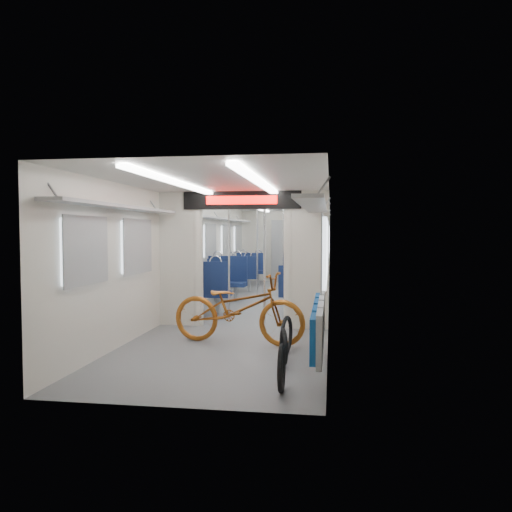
{
  "coord_description": "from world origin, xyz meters",
  "views": [
    {
      "loc": [
        1.48,
        -10.36,
        1.62
      ],
      "look_at": [
        0.12,
        -1.31,
        1.17
      ],
      "focal_mm": 35.0,
      "sensor_mm": 36.0,
      "label": 1
    }
  ],
  "objects_px": {
    "bicycle": "(238,308)",
    "bike_hoop_c": "(287,337)",
    "bike_hoop_b": "(284,349)",
    "stanchion_near_right": "(264,258)",
    "bike_hoop_a": "(282,371)",
    "stanchion_far_left": "(257,251)",
    "seat_bay_far_left": "(246,269)",
    "stanchion_far_right": "(283,251)",
    "flip_bench": "(319,323)",
    "seat_bay_near_right": "(304,283)",
    "seat_bay_near_left": "(217,281)",
    "stanchion_near_left": "(229,257)",
    "seat_bay_far_right": "(311,269)"
  },
  "relations": [
    {
      "from": "bike_hoop_c",
      "to": "stanchion_far_right",
      "type": "relative_size",
      "value": 0.22
    },
    {
      "from": "seat_bay_far_right",
      "to": "stanchion_near_right",
      "type": "distance_m",
      "value": 5.52
    },
    {
      "from": "stanchion_near_right",
      "to": "seat_bay_near_left",
      "type": "bearing_deg",
      "value": 126.18
    },
    {
      "from": "bike_hoop_a",
      "to": "bike_hoop_c",
      "type": "distance_m",
      "value": 1.59
    },
    {
      "from": "seat_bay_near_right",
      "to": "seat_bay_far_left",
      "type": "relative_size",
      "value": 1.0
    },
    {
      "from": "bike_hoop_c",
      "to": "stanchion_near_left",
      "type": "height_order",
      "value": "stanchion_near_left"
    },
    {
      "from": "stanchion_near_left",
      "to": "stanchion_far_right",
      "type": "bearing_deg",
      "value": 77.06
    },
    {
      "from": "seat_bay_near_right",
      "to": "stanchion_near_right",
      "type": "bearing_deg",
      "value": -108.21
    },
    {
      "from": "bike_hoop_a",
      "to": "stanchion_far_left",
      "type": "xyz_separation_m",
      "value": [
        -1.31,
        7.23,
        0.93
      ]
    },
    {
      "from": "bike_hoop_b",
      "to": "seat_bay_far_right",
      "type": "distance_m",
      "value": 8.19
    },
    {
      "from": "seat_bay_near_right",
      "to": "stanchion_near_right",
      "type": "height_order",
      "value": "stanchion_near_right"
    },
    {
      "from": "bike_hoop_c",
      "to": "seat_bay_near_right",
      "type": "distance_m",
      "value": 4.01
    },
    {
      "from": "flip_bench",
      "to": "stanchion_near_right",
      "type": "relative_size",
      "value": 0.92
    },
    {
      "from": "seat_bay_near_left",
      "to": "seat_bay_far_left",
      "type": "relative_size",
      "value": 1.15
    },
    {
      "from": "seat_bay_far_right",
      "to": "stanchion_near_left",
      "type": "height_order",
      "value": "stanchion_near_left"
    },
    {
      "from": "bike_hoop_c",
      "to": "stanchion_far_left",
      "type": "xyz_separation_m",
      "value": [
        -1.22,
        5.64,
        0.92
      ]
    },
    {
      "from": "bike_hoop_a",
      "to": "bike_hoop_b",
      "type": "xyz_separation_m",
      "value": [
        -0.08,
        1.02,
        -0.02
      ]
    },
    {
      "from": "bike_hoop_b",
      "to": "stanchion_near_right",
      "type": "xyz_separation_m",
      "value": [
        -0.6,
        2.73,
        0.95
      ]
    },
    {
      "from": "seat_bay_far_right",
      "to": "stanchion_far_left",
      "type": "distance_m",
      "value": 2.41
    },
    {
      "from": "bike_hoop_a",
      "to": "seat_bay_near_right",
      "type": "distance_m",
      "value": 5.6
    },
    {
      "from": "bike_hoop_c",
      "to": "seat_bay_near_left",
      "type": "height_order",
      "value": "seat_bay_near_left"
    },
    {
      "from": "flip_bench",
      "to": "stanchion_far_left",
      "type": "relative_size",
      "value": 0.92
    },
    {
      "from": "seat_bay_far_right",
      "to": "bike_hoop_a",
      "type": "bearing_deg",
      "value": -89.59
    },
    {
      "from": "bicycle",
      "to": "bike_hoop_c",
      "type": "relative_size",
      "value": 3.86
    },
    {
      "from": "bike_hoop_b",
      "to": "stanchion_far_left",
      "type": "height_order",
      "value": "stanchion_far_left"
    },
    {
      "from": "seat_bay_far_left",
      "to": "seat_bay_near_right",
      "type": "bearing_deg",
      "value": -62.38
    },
    {
      "from": "flip_bench",
      "to": "stanchion_far_left",
      "type": "distance_m",
      "value": 6.74
    },
    {
      "from": "stanchion_near_left",
      "to": "stanchion_far_left",
      "type": "relative_size",
      "value": 1.0
    },
    {
      "from": "bike_hoop_b",
      "to": "stanchion_near_left",
      "type": "bearing_deg",
      "value": 113.31
    },
    {
      "from": "stanchion_far_left",
      "to": "seat_bay_near_right",
      "type": "bearing_deg",
      "value": -52.79
    },
    {
      "from": "seat_bay_near_right",
      "to": "flip_bench",
      "type": "bearing_deg",
      "value": -85.07
    },
    {
      "from": "stanchion_near_right",
      "to": "stanchion_far_right",
      "type": "relative_size",
      "value": 1.0
    },
    {
      "from": "seat_bay_far_left",
      "to": "stanchion_far_left",
      "type": "bearing_deg",
      "value": -72.11
    },
    {
      "from": "bike_hoop_b",
      "to": "seat_bay_near_right",
      "type": "height_order",
      "value": "seat_bay_near_right"
    },
    {
      "from": "bicycle",
      "to": "stanchion_near_right",
      "type": "bearing_deg",
      "value": 2.63
    },
    {
      "from": "seat_bay_far_right",
      "to": "bicycle",
      "type": "bearing_deg",
      "value": -96.17
    },
    {
      "from": "bicycle",
      "to": "stanchion_far_left",
      "type": "height_order",
      "value": "stanchion_far_left"
    },
    {
      "from": "bicycle",
      "to": "seat_bay_far_left",
      "type": "relative_size",
      "value": 0.99
    },
    {
      "from": "seat_bay_near_right",
      "to": "stanchion_near_left",
      "type": "xyz_separation_m",
      "value": [
        -1.29,
        -1.59,
        0.62
      ]
    },
    {
      "from": "flip_bench",
      "to": "seat_bay_far_left",
      "type": "xyz_separation_m",
      "value": [
        -2.29,
        8.43,
        -0.05
      ]
    },
    {
      "from": "flip_bench",
      "to": "bike_hoop_a",
      "type": "xyz_separation_m",
      "value": [
        -0.35,
        -0.73,
        -0.36
      ]
    },
    {
      "from": "seat_bay_far_left",
      "to": "stanchion_far_right",
      "type": "bearing_deg",
      "value": -58.47
    },
    {
      "from": "bike_hoop_b",
      "to": "bike_hoop_c",
      "type": "height_order",
      "value": "bike_hoop_c"
    },
    {
      "from": "bicycle",
      "to": "stanchion_far_right",
      "type": "height_order",
      "value": "stanchion_far_right"
    },
    {
      "from": "seat_bay_far_right",
      "to": "stanchion_near_right",
      "type": "xyz_separation_m",
      "value": [
        -0.61,
        -5.45,
        0.59
      ]
    },
    {
      "from": "flip_bench",
      "to": "seat_bay_far_right",
      "type": "relative_size",
      "value": 0.96
    },
    {
      "from": "flip_bench",
      "to": "bike_hoop_b",
      "type": "relative_size",
      "value": 4.68
    },
    {
      "from": "bike_hoop_c",
      "to": "stanchion_near_left",
      "type": "bearing_deg",
      "value": 117.78
    },
    {
      "from": "bicycle",
      "to": "stanchion_near_left",
      "type": "bearing_deg",
      "value": 23.73
    },
    {
      "from": "flip_bench",
      "to": "stanchion_near_left",
      "type": "height_order",
      "value": "stanchion_near_left"
    }
  ]
}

